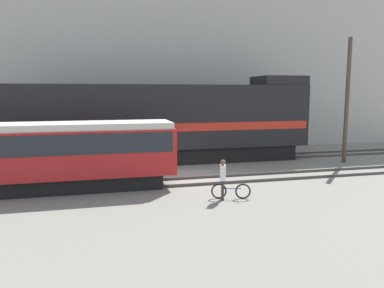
# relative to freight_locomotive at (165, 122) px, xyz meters

# --- Properties ---
(ground_plane) EXTENTS (120.00, 120.00, 0.00)m
(ground_plane) POSITION_rel_freight_locomotive_xyz_m (0.48, -4.12, -2.59)
(ground_plane) COLOR gray
(track_near) EXTENTS (60.00, 1.50, 0.14)m
(track_near) POSITION_rel_freight_locomotive_xyz_m (0.48, -5.66, -2.52)
(track_near) COLOR #47423D
(track_near) RESTS_ON ground
(track_far) EXTENTS (60.00, 1.51, 0.14)m
(track_far) POSITION_rel_freight_locomotive_xyz_m (0.48, 0.00, -2.52)
(track_far) COLOR #47423D
(track_far) RESTS_ON ground
(building_backdrop) EXTENTS (47.22, 6.00, 14.93)m
(building_backdrop) POSITION_rel_freight_locomotive_xyz_m (0.48, 7.77, 4.87)
(building_backdrop) COLOR #B7B2A8
(building_backdrop) RESTS_ON ground
(freight_locomotive) EXTENTS (18.86, 3.04, 5.54)m
(freight_locomotive) POSITION_rel_freight_locomotive_xyz_m (0.00, 0.00, 0.00)
(freight_locomotive) COLOR black
(freight_locomotive) RESTS_ON ground
(streetcar) EXTENTS (10.30, 2.54, 3.11)m
(streetcar) POSITION_rel_freight_locomotive_xyz_m (-5.85, -5.66, -0.81)
(streetcar) COLOR black
(streetcar) RESTS_ON ground
(bicycle) EXTENTS (1.63, 0.61, 0.72)m
(bicycle) POSITION_rel_freight_locomotive_xyz_m (1.21, -8.88, -2.26)
(bicycle) COLOR black
(bicycle) RESTS_ON ground
(person) EXTENTS (0.31, 0.41, 1.71)m
(person) POSITION_rel_freight_locomotive_xyz_m (0.82, -8.92, -1.55)
(person) COLOR #333333
(person) RESTS_ON ground
(utility_pole_left) EXTENTS (0.25, 0.25, 7.84)m
(utility_pole_left) POSITION_rel_freight_locomotive_xyz_m (11.11, -2.83, 1.33)
(utility_pole_left) COLOR #4C3D2D
(utility_pole_left) RESTS_ON ground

